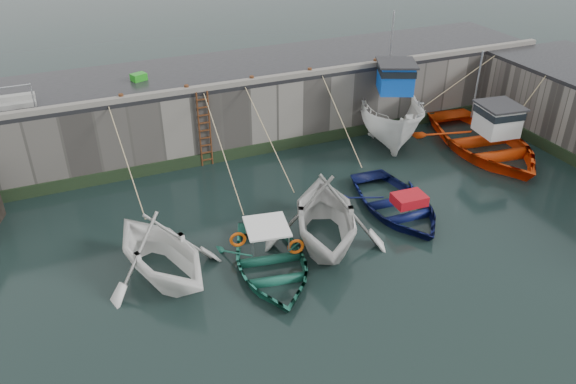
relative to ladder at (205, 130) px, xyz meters
name	(u,v)px	position (x,y,z in m)	size (l,w,h in m)	color
ground	(370,298)	(2.00, -9.91, -1.59)	(120.00, 120.00, 0.00)	black
quay_back	(232,103)	(2.00, 2.59, -0.09)	(30.00, 5.00, 3.00)	slate
road_back	(230,69)	(2.00, 2.59, 1.49)	(30.00, 5.00, 0.16)	black
kerb_back	(248,82)	(2.00, 0.24, 1.67)	(30.00, 0.30, 0.20)	slate
algae_back	(252,151)	(2.00, 0.05, -1.34)	(30.00, 0.08, 0.50)	black
ladder	(205,130)	(0.00, 0.00, 0.00)	(0.51, 0.08, 3.20)	#3F1E0F
boat_near_white	(163,274)	(-3.28, -6.46, -1.59)	(3.92, 4.54, 2.39)	white
boat_near_white_rope	(137,203)	(-3.28, -1.94, -1.59)	(0.04, 4.81, 3.10)	tan
boat_near_blue	(271,268)	(-0.14, -7.50, -1.59)	(3.32, 4.65, 0.96)	#1A5B49
boat_near_blue_rope	(222,193)	(-0.14, -2.46, -1.59)	(0.04, 5.71, 3.10)	tan
boat_near_blacktrim	(324,240)	(2.06, -6.81, -1.59)	(4.29, 4.97, 2.62)	silver
boat_near_blacktrim_rope	(272,178)	(2.06, -2.11, -1.59)	(0.04, 5.10, 3.10)	tan
boat_near_navy	(395,209)	(5.30, -6.08, -1.59)	(3.46, 4.85, 1.00)	#0A1142
boat_near_navy_rope	(340,159)	(5.30, -1.75, -1.59)	(0.04, 4.49, 3.10)	tan
boat_far_white	(390,112)	(8.48, -0.45, -0.46)	(5.23, 7.49, 5.71)	silver
boat_far_orange	(485,141)	(11.50, -3.45, -1.14)	(5.69, 7.39, 4.42)	#EF400C
fish_crate	(139,77)	(-1.97, 2.43, 1.71)	(0.58, 0.42, 0.29)	#1E911A
railing	(12,101)	(-6.75, 1.33, 1.77)	(1.60, 1.05, 1.00)	#A5A8AD
bollard_a	(121,98)	(-3.00, 0.34, 1.71)	(0.18, 0.18, 0.28)	#3F1E0F
bollard_b	(187,88)	(-0.50, 0.34, 1.71)	(0.18, 0.18, 0.28)	#3F1E0F
bollard_c	(252,79)	(2.20, 0.34, 1.71)	(0.18, 0.18, 0.28)	#3F1E0F
bollard_d	(310,71)	(4.80, 0.34, 1.71)	(0.18, 0.18, 0.28)	#3F1E0F
bollard_e	(375,62)	(8.00, 0.34, 1.71)	(0.18, 0.18, 0.28)	#3F1E0F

